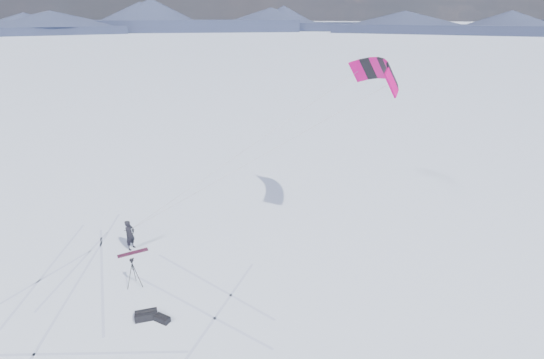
% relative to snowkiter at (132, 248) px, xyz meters
% --- Properties ---
extents(ground, '(1800.00, 1800.00, 0.00)m').
position_rel_snowkiter_xyz_m(ground, '(1.28, -4.37, 0.00)').
color(ground, white).
extents(horizon_hills, '(704.47, 706.88, 10.22)m').
position_rel_snowkiter_xyz_m(horizon_hills, '(1.28, -4.37, 4.47)').
color(horizon_hills, '#181C35').
rests_on(horizon_hills, ground).
extents(snow_tracks, '(17.62, 14.39, 0.01)m').
position_rel_snowkiter_xyz_m(snow_tracks, '(0.72, -5.08, 0.00)').
color(snow_tracks, '#A5AFD2').
rests_on(snow_tracks, ground).
extents(snowkiter, '(0.49, 0.68, 1.72)m').
position_rel_snowkiter_xyz_m(snowkiter, '(0.00, 0.00, 0.00)').
color(snowkiter, black).
rests_on(snowkiter, ground).
extents(snowboard, '(1.39, 1.28, 0.04)m').
position_rel_snowkiter_xyz_m(snowboard, '(0.29, -0.40, 0.02)').
color(snowboard, maroon).
rests_on(snowboard, ground).
extents(tripod, '(0.64, 0.72, 1.50)m').
position_rel_snowkiter_xyz_m(tripod, '(1.95, -2.86, 0.97)').
color(tripod, black).
rests_on(tripod, ground).
extents(gear_bag_a, '(1.00, 0.82, 0.41)m').
position_rel_snowkiter_xyz_m(gear_bag_a, '(3.60, -4.74, 0.18)').
color(gear_bag_a, black).
rests_on(gear_bag_a, ground).
extents(gear_bag_b, '(0.72, 0.48, 0.30)m').
position_rel_snowkiter_xyz_m(gear_bag_b, '(4.33, -4.73, 0.13)').
color(gear_bag_b, black).
rests_on(gear_bag_b, ground).
extents(power_kite, '(13.60, 7.47, 8.80)m').
position_rel_snowkiter_xyz_m(power_kite, '(12.30, 5.09, 9.13)').
color(power_kite, '#BC035C').
rests_on(power_kite, ground).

